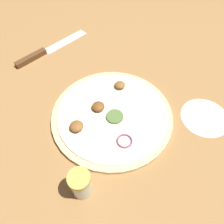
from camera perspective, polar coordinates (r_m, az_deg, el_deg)
ground_plane at (r=0.62m, az=-0.00°, el=-1.20°), size 3.00×3.00×0.00m
pizza at (r=0.61m, az=-0.12°, el=-0.75°), size 0.34×0.34×0.03m
knife at (r=0.84m, az=-17.93°, el=14.48°), size 0.29×0.10×0.02m
spice_jar at (r=0.49m, az=-8.15°, el=-18.10°), size 0.05×0.05×0.08m
flour_patch at (r=0.67m, az=23.07°, el=-1.27°), size 0.14×0.14×0.00m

